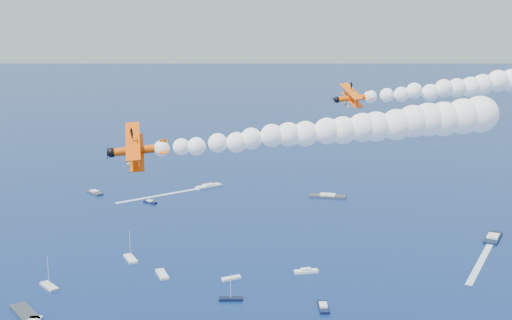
# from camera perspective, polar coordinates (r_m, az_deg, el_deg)

# --- Properties ---
(biplane_lead) EXTENTS (9.61, 10.53, 6.61)m
(biplane_lead) POSITION_cam_1_polar(r_m,az_deg,el_deg) (115.04, 8.15, 5.16)
(biplane_lead) COLOR #FF5405
(biplane_trail) EXTENTS (12.10, 13.45, 9.48)m
(biplane_trail) POSITION_cam_1_polar(r_m,az_deg,el_deg) (95.51, -9.80, 0.83)
(biplane_trail) COLOR #F24D05
(smoke_trail_lead) EXTENTS (54.21, 46.76, 9.42)m
(smoke_trail_lead) POSITION_cam_1_polar(r_m,az_deg,el_deg) (126.26, 19.59, 6.11)
(smoke_trail_lead) COLOR white
(smoke_trail_trail) EXTENTS (54.07, 43.30, 9.42)m
(smoke_trail_trail) POSITION_cam_1_polar(r_m,az_deg,el_deg) (98.04, 5.78, 2.42)
(smoke_trail_trail) COLOR white
(spectator_boats) EXTENTS (240.70, 172.71, 0.70)m
(spectator_boats) POSITION_cam_1_polar(r_m,az_deg,el_deg) (209.88, 7.19, -8.54)
(spectator_boats) COLOR black
(spectator_boats) RESTS_ON ground
(boat_wakes) EXTENTS (217.79, 200.16, 0.04)m
(boat_wakes) POSITION_cam_1_polar(r_m,az_deg,el_deg) (194.88, 13.24, -10.57)
(boat_wakes) COLOR white
(boat_wakes) RESTS_ON ground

